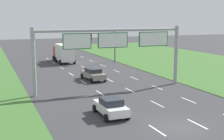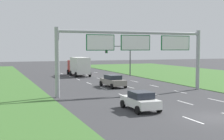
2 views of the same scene
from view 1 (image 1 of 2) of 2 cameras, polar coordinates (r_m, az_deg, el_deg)
name	(u,v)px [view 1 (image 1 of 2)]	position (r m, az deg, el deg)	size (l,w,h in m)	color
ground_plane	(178,127)	(23.79, 11.94, -10.18)	(200.00, 200.00, 0.00)	#38383A
lane_dashes_inner_left	(100,93)	(33.34, -2.21, -4.22)	(0.14, 62.40, 0.01)	white
lane_dashes_inner_right	(130,90)	(34.65, 3.25, -3.69)	(0.14, 62.40, 0.01)	white
lane_dashes_slip	(157,87)	(36.25, 8.26, -3.18)	(0.14, 62.40, 0.01)	white
car_near_red	(93,74)	(40.07, -3.46, -0.72)	(2.27, 4.56, 1.53)	gray
car_lead_silver	(111,107)	(25.65, -0.22, -6.71)	(2.04, 3.93, 1.50)	white
box_truck	(64,53)	(56.28, -8.86, 3.17)	(2.71, 7.26, 3.30)	#B21E19
sign_gantry	(114,45)	(34.28, 0.28, 4.59)	(17.24, 0.44, 7.00)	#9EA0A5
traffic_light_mast	(105,41)	(54.86, -1.35, 5.33)	(4.76, 0.49, 5.60)	#47494F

